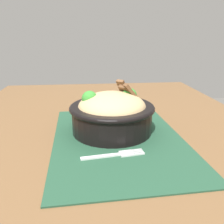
# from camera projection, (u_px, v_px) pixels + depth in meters

# --- Properties ---
(table) EXTENTS (1.24, 0.85, 0.77)m
(table) POSITION_uv_depth(u_px,v_px,m) (109.00, 159.00, 0.60)
(table) COLOR brown
(table) RESTS_ON ground_plane
(placemat) EXTENTS (0.45, 0.32, 0.00)m
(placemat) POSITION_uv_depth(u_px,v_px,m) (118.00, 138.00, 0.56)
(placemat) COLOR #1E422D
(placemat) RESTS_ON table
(bowl) EXTENTS (0.21, 0.21, 0.12)m
(bowl) POSITION_uv_depth(u_px,v_px,m) (112.00, 112.00, 0.58)
(bowl) COLOR black
(bowl) RESTS_ON placemat
(fork) EXTENTS (0.03, 0.13, 0.00)m
(fork) POSITION_uv_depth(u_px,v_px,m) (116.00, 155.00, 0.48)
(fork) COLOR silver
(fork) RESTS_ON placemat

